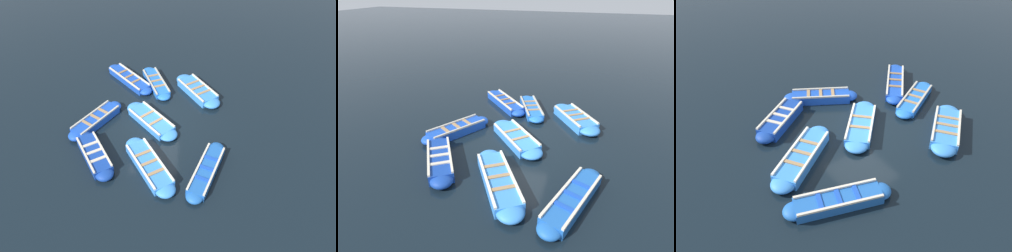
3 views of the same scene
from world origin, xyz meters
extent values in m
plane|color=black|center=(0.00, 0.00, 0.00)|extent=(120.00, 120.00, 0.00)
cube|color=#1947B7|center=(-1.71, 3.31, 0.17)|extent=(2.60, 2.56, 0.34)
ellipsoid|color=#1947B7|center=(-2.74, 4.31, 0.17)|extent=(1.01, 1.01, 0.34)
ellipsoid|color=#1947B7|center=(-0.68, 2.30, 0.17)|extent=(1.01, 1.01, 0.34)
cube|color=beige|center=(-1.95, 3.06, 0.38)|extent=(2.08, 2.03, 0.07)
cube|color=beige|center=(-1.47, 3.55, 0.38)|extent=(2.08, 2.03, 0.07)
cube|color=olive|center=(-2.15, 3.73, 0.36)|extent=(0.57, 0.58, 0.04)
cube|color=olive|center=(-1.71, 3.31, 0.36)|extent=(0.57, 0.58, 0.04)
cube|color=olive|center=(-1.27, 2.88, 0.36)|extent=(0.57, 0.58, 0.04)
cube|color=blue|center=(-0.18, 3.09, 0.15)|extent=(1.76, 2.61, 0.29)
ellipsoid|color=blue|center=(-0.70, 4.23, 0.15)|extent=(0.97, 0.98, 0.29)
ellipsoid|color=blue|center=(0.34, 1.95, 0.15)|extent=(0.97, 0.98, 0.29)
cube|color=#B2AD9E|center=(-0.50, 2.94, 0.33)|extent=(1.10, 2.27, 0.07)
cube|color=#B2AD9E|center=(0.14, 3.23, 0.33)|extent=(1.10, 2.27, 0.07)
cube|color=#9E7A51|center=(-0.40, 3.57, 0.31)|extent=(0.69, 0.41, 0.04)
cube|color=#9E7A51|center=(-0.18, 3.09, 0.31)|extent=(0.69, 0.41, 0.04)
cube|color=#9E7A51|center=(0.04, 2.60, 0.31)|extent=(0.69, 0.41, 0.04)
cube|color=#3884E0|center=(2.12, 2.49, 0.19)|extent=(2.22, 2.52, 0.38)
ellipsoid|color=#3884E0|center=(1.41, 3.45, 0.19)|extent=(1.32, 1.33, 0.38)
ellipsoid|color=#3884E0|center=(2.82, 1.54, 0.19)|extent=(1.32, 1.33, 0.38)
cube|color=beige|center=(1.74, 2.22, 0.41)|extent=(1.44, 1.93, 0.07)
cube|color=beige|center=(2.49, 2.77, 0.41)|extent=(1.44, 1.93, 0.07)
cube|color=#9E7A51|center=(1.82, 2.90, 0.40)|extent=(0.80, 0.64, 0.04)
cube|color=#9E7A51|center=(2.12, 2.49, 0.40)|extent=(0.80, 0.64, 0.04)
cube|color=#9E7A51|center=(2.42, 2.09, 0.40)|extent=(0.80, 0.64, 0.04)
cube|color=#3884E0|center=(0.16, -2.91, 0.18)|extent=(2.29, 2.81, 0.37)
ellipsoid|color=#3884E0|center=(-0.60, -1.76, 0.18)|extent=(1.19, 1.19, 0.37)
ellipsoid|color=#3884E0|center=(0.93, -4.06, 0.18)|extent=(1.19, 1.19, 0.37)
cube|color=silver|center=(-0.19, -3.15, 0.40)|extent=(1.56, 2.30, 0.07)
cube|color=silver|center=(0.51, -2.68, 0.40)|extent=(1.56, 2.30, 0.07)
cube|color=#9E7A51|center=(-0.16, -2.43, 0.39)|extent=(0.75, 0.56, 0.04)
cube|color=#9E7A51|center=(0.16, -2.91, 0.39)|extent=(0.75, 0.56, 0.04)
cube|color=#9E7A51|center=(0.49, -3.40, 0.39)|extent=(0.75, 0.56, 0.04)
cube|color=#1E59AD|center=(2.55, -3.00, 0.17)|extent=(1.64, 2.85, 0.34)
ellipsoid|color=#1E59AD|center=(3.00, -1.70, 0.17)|extent=(0.90, 0.92, 0.34)
ellipsoid|color=#1E59AD|center=(2.09, -4.30, 0.17)|extent=(0.90, 0.92, 0.34)
cube|color=beige|center=(2.22, -2.89, 0.38)|extent=(0.97, 2.57, 0.07)
cube|color=beige|center=(2.87, -3.12, 0.38)|extent=(0.97, 2.57, 0.07)
cube|color=#1947B7|center=(2.74, -2.45, 0.36)|extent=(0.68, 0.36, 0.04)
cube|color=#1947B7|center=(2.55, -3.00, 0.36)|extent=(0.68, 0.36, 0.04)
cube|color=#1947B7|center=(2.35, -3.55, 0.36)|extent=(0.68, 0.36, 0.04)
cube|color=#1947B7|center=(-2.75, -0.27, 0.18)|extent=(1.99, 2.60, 0.37)
ellipsoid|color=#1947B7|center=(-2.09, 0.83, 0.18)|extent=(0.99, 0.99, 0.37)
ellipsoid|color=#1947B7|center=(-3.41, -1.37, 0.18)|extent=(0.99, 0.99, 0.37)
cube|color=#B2AD9E|center=(-3.05, -0.09, 0.40)|extent=(1.37, 2.20, 0.07)
cube|color=#B2AD9E|center=(-2.45, -0.45, 0.40)|extent=(1.37, 2.20, 0.07)
cube|color=#9E7A51|center=(-2.47, 0.20, 0.39)|extent=(0.65, 0.47, 0.04)
cube|color=#9E7A51|center=(-2.75, -0.27, 0.39)|extent=(0.65, 0.47, 0.04)
cube|color=#9E7A51|center=(-3.03, -0.74, 0.39)|extent=(0.65, 0.47, 0.04)
cube|color=#3884E0|center=(-0.08, -0.06, 0.16)|extent=(2.42, 2.44, 0.31)
ellipsoid|color=#3884E0|center=(-0.95, 0.82, 0.16)|extent=(1.28, 1.28, 0.31)
ellipsoid|color=#3884E0|center=(0.79, -0.94, 0.16)|extent=(1.28, 1.28, 0.31)
cube|color=beige|center=(-0.40, -0.37, 0.35)|extent=(1.75, 1.78, 0.07)
cube|color=beige|center=(0.24, 0.25, 0.35)|extent=(1.75, 1.78, 0.07)
cube|color=#9E7A51|center=(-0.33, 0.19, 0.33)|extent=(0.71, 0.70, 0.04)
cube|color=#9E7A51|center=(0.17, -0.31, 0.33)|extent=(0.71, 0.70, 0.04)
cube|color=navy|center=(-2.27, -2.52, 0.20)|extent=(2.00, 2.42, 0.39)
ellipsoid|color=navy|center=(-2.92, -1.54, 0.20)|extent=(1.08, 1.09, 0.39)
ellipsoid|color=navy|center=(-1.62, -3.49, 0.20)|extent=(1.08, 1.09, 0.39)
cube|color=beige|center=(-2.58, -2.73, 0.43)|extent=(1.34, 1.96, 0.07)
cube|color=beige|center=(-1.95, -2.31, 0.43)|extent=(1.34, 1.96, 0.07)
cube|color=beige|center=(-2.54, -2.10, 0.41)|extent=(0.69, 0.52, 0.04)
cube|color=beige|center=(-2.27, -2.52, 0.41)|extent=(0.69, 0.52, 0.04)
cube|color=beige|center=(-1.99, -2.93, 0.41)|extent=(0.69, 0.52, 0.04)
camera|label=1|loc=(1.64, -11.76, 10.71)|focal=35.00mm
camera|label=2|loc=(2.49, -9.18, 5.87)|focal=28.00mm
camera|label=3|loc=(7.97, -6.70, 8.24)|focal=35.00mm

